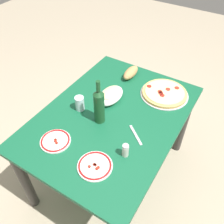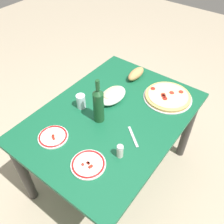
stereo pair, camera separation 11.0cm
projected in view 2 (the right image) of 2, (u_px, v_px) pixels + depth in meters
The scene contains 11 objects.
ground_plane at pixel (112, 172), 2.17m from camera, with size 8.00×8.00×0.00m, color tan.
dining_table at pixel (112, 127), 1.75m from camera, with size 1.24×0.89×0.72m.
pepperoni_pizza at pixel (168, 96), 1.78m from camera, with size 0.36×0.36×0.03m.
baked_pasta_dish at pixel (113, 95), 1.76m from camera, with size 0.24×0.15×0.08m.
wine_bottle at pixel (99, 105), 1.54m from camera, with size 0.07×0.07×0.32m.
water_glass at pixel (81, 101), 1.69m from camera, with size 0.06×0.06×0.10m, color silver.
side_plate_near at pixel (88, 164), 1.37m from camera, with size 0.20×0.20×0.02m.
side_plate_far at pixel (53, 137), 1.52m from camera, with size 0.19×0.19×0.02m.
bread_loaf at pixel (136, 74), 1.95m from camera, with size 0.19×0.08×0.07m, color tan.
spice_shaker at pixel (120, 151), 1.39m from camera, with size 0.04×0.04×0.09m.
fork_right at pixel (133, 137), 1.53m from camera, with size 0.17×0.02×0.01m, color #B7B7BC.
Camera 2 is at (0.94, 0.71, 1.90)m, focal length 39.13 mm.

